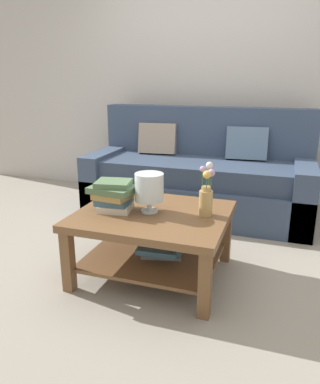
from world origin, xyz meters
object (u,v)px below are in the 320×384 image
(flower_pitcher, at_px, (206,195))
(coffee_table, at_px, (154,231))
(book_stack_main, at_px, (114,195))
(glass_hurricane_vase, at_px, (149,188))
(couch, at_px, (199,178))

(flower_pitcher, bearing_deg, coffee_table, -170.88)
(book_stack_main, bearing_deg, flower_pitcher, 9.10)
(book_stack_main, xyz_separation_m, glass_hurricane_vase, (0.24, 0.04, 0.06))
(couch, height_order, glass_hurricane_vase, couch)
(book_stack_main, bearing_deg, coffee_table, 9.08)
(coffee_table, bearing_deg, flower_pitcher, 9.12)
(couch, xyz_separation_m, coffee_table, (0.00, -1.39, -0.03))
(glass_hurricane_vase, distance_m, flower_pitcher, 0.38)
(couch, relative_size, flower_pitcher, 6.19)
(coffee_table, relative_size, book_stack_main, 3.21)
(couch, height_order, book_stack_main, couch)
(glass_hurricane_vase, relative_size, flower_pitcher, 0.75)
(couch, distance_m, glass_hurricane_vase, 1.42)
(coffee_table, distance_m, book_stack_main, 0.37)
(book_stack_main, height_order, flower_pitcher, flower_pitcher)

